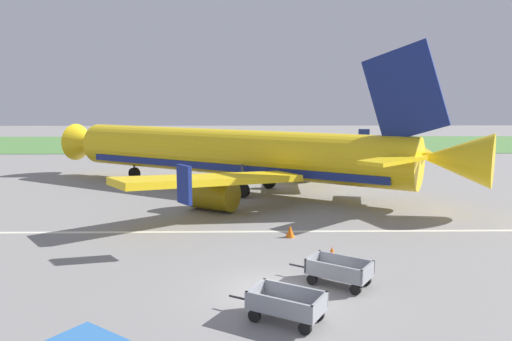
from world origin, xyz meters
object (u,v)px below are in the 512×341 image
(baggage_cart_nearest, at_px, (286,304))
(baggage_cart_second_in_row, at_px, (339,271))
(airplane, at_px, (241,154))
(traffic_cone_mid_apron, at_px, (290,231))
(traffic_cone_near_plane, at_px, (332,254))

(baggage_cart_nearest, relative_size, baggage_cart_second_in_row, 1.03)
(airplane, bearing_deg, baggage_cart_second_in_row, -77.75)
(airplane, xyz_separation_m, traffic_cone_mid_apron, (2.92, -13.10, -2.73))
(airplane, distance_m, traffic_cone_mid_apron, 13.70)
(traffic_cone_mid_apron, bearing_deg, airplane, 102.56)
(airplane, bearing_deg, traffic_cone_mid_apron, -77.44)
(airplane, relative_size, traffic_cone_mid_apron, 52.27)
(airplane, height_order, baggage_cart_second_in_row, airplane)
(traffic_cone_near_plane, relative_size, traffic_cone_mid_apron, 1.07)
(baggage_cart_second_in_row, relative_size, traffic_cone_mid_apron, 5.13)
(baggage_cart_nearest, xyz_separation_m, traffic_cone_mid_apron, (1.00, 9.98, -0.27))
(baggage_cart_nearest, xyz_separation_m, traffic_cone_near_plane, (2.62, 6.06, -0.25))
(traffic_cone_mid_apron, bearing_deg, baggage_cart_nearest, -95.72)
(baggage_cart_second_in_row, xyz_separation_m, traffic_cone_near_plane, (0.22, 2.88, -0.25))
(baggage_cart_nearest, height_order, baggage_cart_second_in_row, same)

